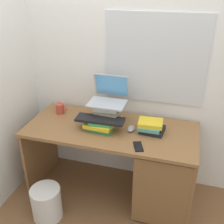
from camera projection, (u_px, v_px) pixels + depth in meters
The scene contains 13 objects.
ground_plane at pixel (111, 190), 2.72m from camera, with size 6.00×6.00×0.00m, color brown.
wall_back at pixel (123, 54), 2.46m from camera, with size 6.00×0.06×2.60m.
wall_left at pixel (7, 57), 2.37m from camera, with size 0.05×6.00×2.60m, color silver.
desk at pixel (151, 167), 2.42m from camera, with size 1.52×0.67×0.73m.
book_stack_tall at pixel (107, 114), 2.42m from camera, with size 0.25×0.19×0.19m.
book_stack_keyboard_riser at pixel (100, 126), 2.33m from camera, with size 0.25×0.17×0.09m.
book_stack_side at pixel (151, 127), 2.31m from camera, with size 0.23×0.20×0.10m.
laptop at pixel (109, 96), 2.40m from camera, with size 0.33×0.30×0.23m.
keyboard at pixel (100, 120), 2.31m from camera, with size 0.42×0.14×0.02m, color black.
computer_mouse at pixel (131, 129), 2.34m from camera, with size 0.06×0.10×0.04m, color #A5A8AD.
mug at pixel (60, 108), 2.63m from camera, with size 0.12×0.08×0.10m.
cell_phone at pixel (138, 146), 2.12m from camera, with size 0.07×0.14×0.01m, color black.
wastebasket at pixel (47, 203), 2.37m from camera, with size 0.26×0.26×0.31m, color silver.
Camera 1 is at (0.59, -1.98, 1.94)m, focal length 43.10 mm.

